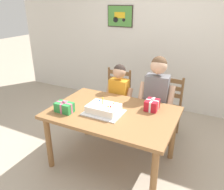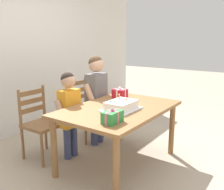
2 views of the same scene
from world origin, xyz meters
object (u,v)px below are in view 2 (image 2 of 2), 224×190
Objects in this scene: gift_box_red_large at (120,94)px; child_younger at (69,107)px; gift_box_beside_cake at (112,117)px; chair_left at (41,123)px; chair_right at (84,109)px; dining_table at (119,114)px; birthday_cake at (121,106)px; child_older at (97,91)px.

gift_box_red_large is 0.72m from child_younger.
gift_box_beside_cake is 1.24m from chair_left.
gift_box_red_large is 0.20× the size of chair_left.
chair_left is 1.00× the size of chair_right.
gift_box_red_large is at bearing -31.33° from child_younger.
dining_table is at bearing -66.29° from chair_left.
birthday_cake is at bearing -144.85° from gift_box_red_large.
gift_box_red_large is 1.11m from chair_left.
birthday_cake is at bearing -131.33° from dining_table.
child_younger is (-0.20, 0.62, 0.04)m from dining_table.
gift_box_beside_cake is (-0.50, -0.26, 0.15)m from dining_table.
gift_box_beside_cake is 0.19× the size of child_younger.
child_older is at bearing -101.26° from chair_right.
chair_left is (-0.81, 0.69, -0.33)m from gift_box_red_large.
chair_right reaches higher than dining_table.
birthday_cake is 2.04× the size of gift_box_beside_cake.
chair_left reaches higher than gift_box_beside_cake.
chair_left is at bearing 139.92° from gift_box_red_large.
birthday_cake is 1.12m from chair_left.
chair_right is 0.71× the size of child_older.
chair_left is 0.83m from chair_right.
chair_left is 0.44m from child_younger.
chair_left reaches higher than dining_table.
birthday_cake is at bearing -71.61° from chair_left.
gift_box_red_large is 0.76m from chair_right.
child_older is (0.35, 0.62, 0.15)m from dining_table.
gift_box_beside_cake is at bearing -134.01° from child_older.
gift_box_red_large reaches higher than gift_box_beside_cake.
birthday_cake is at bearing -115.53° from chair_right.
child_younger is at bearing -56.45° from chair_left.
child_older is at bearing 58.88° from birthday_cake.
dining_table is 3.36× the size of birthday_cake.
chair_right is at bearing 52.68° from gift_box_beside_cake.
chair_right is 0.46m from child_older.
child_younger reaches higher than dining_table.
chair_right is (0.41, 0.94, -0.18)m from dining_table.
child_younger is (-0.60, 0.37, -0.11)m from gift_box_red_large.
chair_right is at bearing 66.14° from dining_table.
birthday_cake is 1.17m from chair_right.
gift_box_beside_cake is (-0.90, -0.51, -0.00)m from gift_box_red_large.
dining_table is 8.15× the size of gift_box_red_large.
chair_right is 0.73m from child_younger.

